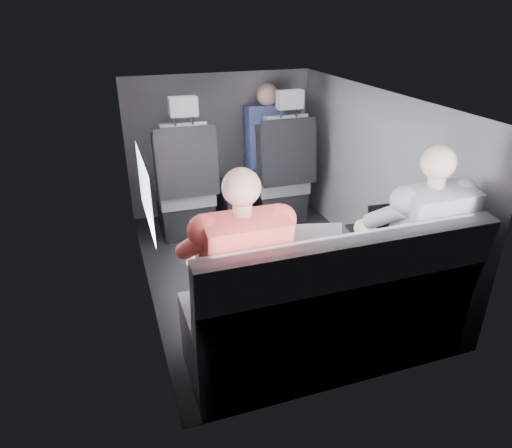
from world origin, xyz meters
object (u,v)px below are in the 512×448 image
object	(u,v)px
water_bottle	(242,181)
passenger_front_right	(267,138)
passenger_rear_right	(412,242)
front_seat_right	(280,181)
laptop_silver	(305,248)
laptop_white	(220,261)
laptop_black	(385,228)
front_seat_left	(185,193)
soda_cup	(235,183)
center_console	(233,205)
rear_bench	(328,316)
passenger_rear_left	(237,273)

from	to	relation	value
water_bottle	passenger_front_right	size ratio (longest dim) A/B	0.20
passenger_rear_right	passenger_front_right	world-z (taller)	passenger_front_right
front_seat_right	laptop_silver	xyz separation A→B (m)	(-0.51, -1.66, 0.23)
laptop_white	laptop_black	distance (m)	1.09
laptop_white	laptop_silver	world-z (taller)	laptop_silver
front_seat_left	passenger_rear_right	world-z (taller)	front_seat_left
water_bottle	soda_cup	bearing A→B (deg)	162.37
center_console	soda_cup	xyz separation A→B (m)	(-0.01, -0.10, 0.26)
soda_cup	center_console	bearing A→B (deg)	86.57
water_bottle	passenger_front_right	distance (m)	0.56
laptop_white	passenger_front_right	size ratio (longest dim) A/B	0.39
center_console	passenger_front_right	xyz separation A→B (m)	(0.41, 0.22, 0.55)
front_seat_left	rear_bench	xyz separation A→B (m)	(0.45, -1.90, -0.09)
water_bottle	passenger_front_right	bearing A→B (deg)	43.61
soda_cup	passenger_rear_left	distance (m)	1.82
laptop_silver	passenger_front_right	world-z (taller)	passenger_front_right
laptop_white	laptop_silver	xyz separation A→B (m)	(0.50, -0.02, 0.00)
center_console	laptop_white	xyz separation A→B (m)	(-0.56, -1.69, 0.43)
laptop_white	laptop_silver	distance (m)	0.50
soda_cup	laptop_white	size ratio (longest dim) A/B	0.74
passenger_rear_left	water_bottle	bearing A→B (deg)	71.94
center_console	laptop_silver	size ratio (longest dim) A/B	1.28
front_seat_left	passenger_rear_left	world-z (taller)	front_seat_left
rear_bench	laptop_silver	world-z (taller)	rear_bench
front_seat_left	laptop_silver	world-z (taller)	front_seat_left
rear_bench	laptop_silver	size ratio (longest dim) A/B	4.27
soda_cup	laptop_white	xyz separation A→B (m)	(-0.55, -1.58, 0.17)
laptop_black	front_seat_left	bearing A→B (deg)	121.49
rear_bench	soda_cup	world-z (taller)	rear_bench
center_console	laptop_silver	distance (m)	1.76
water_bottle	passenger_rear_right	distance (m)	1.81
front_seat_right	passenger_rear_left	xyz separation A→B (m)	(-0.96, -1.81, 0.24)
front_seat_left	front_seat_right	distance (m)	0.90
laptop_white	soda_cup	bearing A→B (deg)	70.77
passenger_rear_left	laptop_silver	bearing A→B (deg)	17.57
front_seat_left	water_bottle	distance (m)	0.52
passenger_rear_left	front_seat_right	bearing A→B (deg)	62.06
front_seat_right	water_bottle	size ratio (longest dim) A/B	7.43
soda_cup	passenger_rear_right	world-z (taller)	passenger_rear_right
passenger_rear_right	front_seat_left	bearing A→B (deg)	119.42
laptop_black	soda_cup	bearing A→B (deg)	109.16
laptop_white	passenger_rear_right	distance (m)	1.14
center_console	soda_cup	bearing A→B (deg)	-93.43
front_seat_right	center_console	size ratio (longest dim) A/B	2.64
laptop_silver	front_seat_left	bearing A→B (deg)	103.31
front_seat_left	laptop_black	xyz separation A→B (m)	(0.98, -1.59, 0.23)
center_console	passenger_front_right	bearing A→B (deg)	27.94
soda_cup	laptop_white	world-z (taller)	laptop_white
front_seat_left	rear_bench	size ratio (longest dim) A/B	0.79
water_bottle	passenger_rear_left	size ratio (longest dim) A/B	0.14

